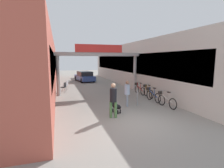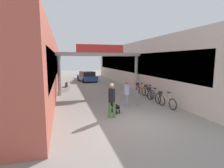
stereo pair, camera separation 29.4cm
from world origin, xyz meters
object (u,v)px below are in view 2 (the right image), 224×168
(bicycle_red_farthest, at_px, (140,89))
(bollard_post_metal, at_px, (137,97))
(bicycle_blue_second, at_px, (153,95))
(bicycle_silver_nearest, at_px, (166,100))
(parked_car_blue, at_px, (87,76))
(pedestrian_companion, at_px, (127,92))
(bicycle_orange_third, at_px, (149,92))
(pedestrian_with_dog, at_px, (112,98))
(cafe_chair_aluminium_farther, at_px, (68,84))
(dog_on_leash, at_px, (115,106))
(cafe_chair_black_nearer, at_px, (65,86))

(bicycle_red_farthest, height_order, bollard_post_metal, bollard_post_metal)
(bollard_post_metal, bearing_deg, bicycle_blue_second, 24.82)
(bicycle_silver_nearest, xyz_separation_m, parked_car_blue, (-2.90, 14.00, 0.21))
(pedestrian_companion, bearing_deg, bollard_post_metal, 0.22)
(bicycle_orange_third, bearing_deg, pedestrian_companion, -141.95)
(bicycle_orange_third, bearing_deg, pedestrian_with_dog, -136.48)
(pedestrian_companion, bearing_deg, bicycle_silver_nearest, -21.80)
(bicycle_blue_second, bearing_deg, cafe_chair_aluminium_farther, 131.48)
(dog_on_leash, bearing_deg, bollard_post_metal, 30.84)
(bicycle_blue_second, relative_size, bollard_post_metal, 1.66)
(pedestrian_with_dog, distance_m, pedestrian_companion, 2.37)
(bollard_post_metal, relative_size, cafe_chair_black_nearer, 1.14)
(bicycle_blue_second, xyz_separation_m, parked_car_blue, (-2.88, 12.43, 0.21))
(dog_on_leash, distance_m, parked_car_blue, 14.20)
(bicycle_orange_third, height_order, bollard_post_metal, bollard_post_metal)
(bicycle_blue_second, distance_m, bollard_post_metal, 1.64)
(cafe_chair_black_nearer, xyz_separation_m, cafe_chair_aluminium_farther, (0.24, 1.16, 0.00))
(bollard_post_metal, xyz_separation_m, cafe_chair_aluminium_farther, (-4.06, 6.96, 0.02))
(bicycle_orange_third, height_order, cafe_chair_aluminium_farther, bicycle_orange_third)
(pedestrian_with_dog, height_order, cafe_chair_aluminium_farther, pedestrian_with_dog)
(pedestrian_companion, xyz_separation_m, bicycle_orange_third, (2.53, 1.98, -0.47))
(pedestrian_with_dog, xyz_separation_m, cafe_chair_black_nearer, (-2.11, 7.64, -0.47))
(pedestrian_companion, xyz_separation_m, bicycle_red_farthest, (2.42, 3.24, -0.47))
(dog_on_leash, bearing_deg, parked_car_blue, 88.39)
(pedestrian_with_dog, distance_m, parked_car_blue, 14.99)
(bollard_post_metal, relative_size, parked_car_blue, 0.24)
(bollard_post_metal, xyz_separation_m, parked_car_blue, (-1.40, 13.12, 0.13))
(bollard_post_metal, bearing_deg, cafe_chair_black_nearer, 126.56)
(bicycle_silver_nearest, xyz_separation_m, cafe_chair_aluminium_farther, (-5.56, 7.84, 0.10))
(dog_on_leash, relative_size, cafe_chair_black_nearer, 0.90)
(pedestrian_companion, height_order, parked_car_blue, pedestrian_companion)
(bicycle_blue_second, relative_size, parked_car_blue, 0.40)
(bicycle_red_farthest, xyz_separation_m, bollard_post_metal, (-1.72, -3.24, 0.08))
(bicycle_orange_third, bearing_deg, bicycle_silver_nearest, -96.56)
(bicycle_orange_third, distance_m, bollard_post_metal, 2.69)
(dog_on_leash, distance_m, bicycle_blue_second, 3.73)
(pedestrian_companion, xyz_separation_m, bicycle_blue_second, (2.19, 0.69, -0.47))
(dog_on_leash, height_order, parked_car_blue, parked_car_blue)
(dog_on_leash, bearing_deg, pedestrian_with_dog, -117.30)
(pedestrian_with_dog, xyz_separation_m, pedestrian_companion, (1.49, 1.84, -0.10))
(pedestrian_companion, xyz_separation_m, cafe_chair_aluminium_farther, (-3.36, 6.96, -0.36))
(bicycle_silver_nearest, xyz_separation_m, bollard_post_metal, (-1.50, 0.88, 0.08))
(cafe_chair_black_nearer, relative_size, parked_car_blue, 0.21)
(bollard_post_metal, bearing_deg, dog_on_leash, -149.16)
(dog_on_leash, bearing_deg, pedestrian_companion, 44.34)
(bicycle_blue_second, bearing_deg, bollard_post_metal, -155.18)
(bicycle_silver_nearest, bearing_deg, pedestrian_companion, 158.20)
(pedestrian_with_dog, relative_size, cafe_chair_aluminium_farther, 1.97)
(bicycle_silver_nearest, height_order, bicycle_blue_second, same)
(bicycle_red_farthest, bearing_deg, bicycle_silver_nearest, -93.03)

